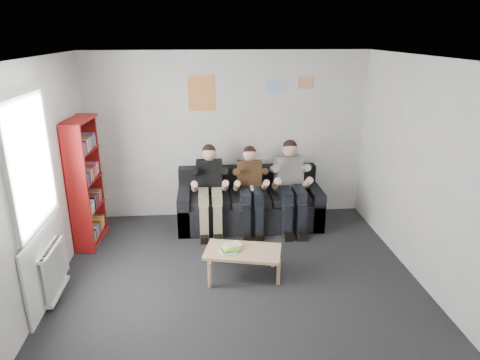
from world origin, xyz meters
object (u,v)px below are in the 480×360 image
object	(u,v)px
sofa	(249,205)
person_middle	(251,189)
person_left	(210,190)
coffee_table	(243,253)
bookshelf	(86,182)
person_right	(291,186)

from	to	relation	value
sofa	person_middle	bearing A→B (deg)	-90.00
person_left	coffee_table	bearing A→B (deg)	-72.41
coffee_table	person_middle	size ratio (longest dim) A/B	0.72
coffee_table	person_left	distance (m)	1.50
coffee_table	person_middle	xyz separation A→B (m)	(0.25, 1.42, 0.33)
sofa	bookshelf	distance (m)	2.51
coffee_table	bookshelf	bearing A→B (deg)	150.94
person_left	person_middle	xyz separation A→B (m)	(0.63, 0.00, -0.01)
coffee_table	person_middle	world-z (taller)	person_middle
coffee_table	person_middle	bearing A→B (deg)	79.90
sofa	coffee_table	world-z (taller)	sofa
sofa	person_right	distance (m)	0.76
person_right	person_middle	bearing A→B (deg)	170.10
bookshelf	person_middle	xyz separation A→B (m)	(2.40, 0.22, -0.26)
coffee_table	person_right	bearing A→B (deg)	58.04
person_left	person_right	world-z (taller)	person_right
person_middle	person_right	world-z (taller)	person_right
person_left	person_middle	size ratio (longest dim) A/B	1.03
coffee_table	person_right	world-z (taller)	person_right
bookshelf	person_right	bearing A→B (deg)	9.46
coffee_table	sofa	bearing A→B (deg)	81.14
bookshelf	coffee_table	size ratio (longest dim) A/B	1.96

